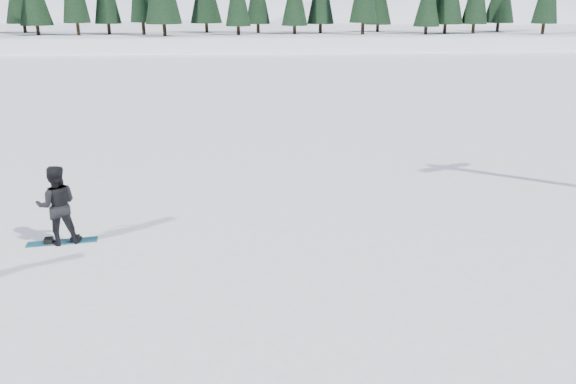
# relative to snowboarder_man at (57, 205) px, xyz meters

# --- Properties ---
(alpine_backdrop) EXTENTS (412.50, 227.00, 53.20)m
(alpine_backdrop) POSITION_rel_snowboarder_man_xyz_m (-12.28, 187.11, -14.86)
(alpine_backdrop) COLOR white
(alpine_backdrop) RESTS_ON ground
(snowboarder_man) EXTENTS (1.00, 0.86, 1.78)m
(snowboarder_man) POSITION_rel_snowboarder_man_xyz_m (0.00, 0.00, 0.00)
(snowboarder_man) COLOR black
(snowboarder_man) RESTS_ON ground
(snowboard_man) EXTENTS (1.52, 0.49, 0.03)m
(snowboard_man) POSITION_rel_snowboarder_man_xyz_m (0.00, 0.00, -0.88)
(snowboard_man) COLOR teal
(snowboard_man) RESTS_ON ground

